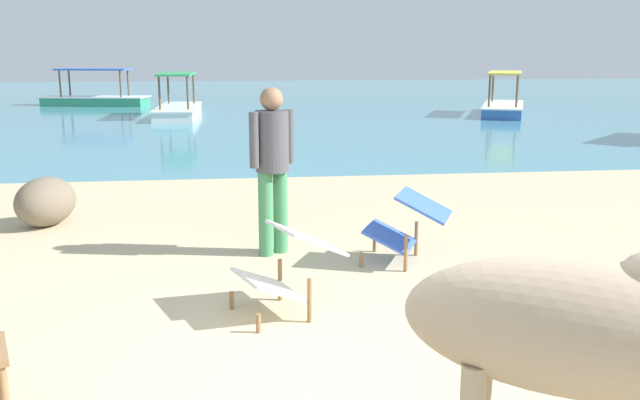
# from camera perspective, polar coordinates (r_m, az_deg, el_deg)

# --- Properties ---
(water_surface) EXTENTS (60.00, 36.00, 0.03)m
(water_surface) POSITION_cam_1_polar(r_m,az_deg,el_deg) (25.72, -5.80, 7.85)
(water_surface) COLOR teal
(water_surface) RESTS_ON ground
(cow) EXTENTS (1.99, 1.27, 1.14)m
(cow) POSITION_cam_1_polar(r_m,az_deg,el_deg) (3.35, 21.63, -9.99)
(cow) COLOR tan
(cow) RESTS_ON sand_beach
(deck_chair_near) EXTENTS (0.92, 0.81, 0.68)m
(deck_chair_near) POSITION_cam_1_polar(r_m,az_deg,el_deg) (6.50, 7.12, -1.89)
(deck_chair_near) COLOR olive
(deck_chair_near) RESTS_ON sand_beach
(deck_chair_far) EXTENTS (0.91, 0.78, 0.68)m
(deck_chair_far) POSITION_cam_1_polar(r_m,az_deg,el_deg) (5.26, -2.63, -5.25)
(deck_chair_far) COLOR olive
(deck_chair_far) RESTS_ON sand_beach
(person_standing) EXTENTS (0.44, 0.33, 1.62)m
(person_standing) POSITION_cam_1_polar(r_m,az_deg,el_deg) (6.65, -3.94, 3.45)
(person_standing) COLOR #428956
(person_standing) RESTS_ON sand_beach
(shore_rock_medium) EXTENTS (0.84, 0.96, 0.56)m
(shore_rock_medium) POSITION_cam_1_polar(r_m,az_deg,el_deg) (8.43, -21.62, -0.12)
(shore_rock_medium) COLOR #756651
(shore_rock_medium) RESTS_ON sand_beach
(boat_green) EXTENTS (3.83, 1.85, 1.29)m
(boat_green) POSITION_cam_1_polar(r_m,az_deg,el_deg) (26.06, -17.97, 8.01)
(boat_green) COLOR #338E66
(boat_green) RESTS_ON water_surface
(boat_white) EXTENTS (1.23, 3.69, 1.29)m
(boat_white) POSITION_cam_1_polar(r_m,az_deg,el_deg) (20.97, -11.58, 7.43)
(boat_white) COLOR white
(boat_white) RESTS_ON water_surface
(boat_blue) EXTENTS (2.50, 3.83, 1.29)m
(boat_blue) POSITION_cam_1_polar(r_m,az_deg,el_deg) (22.06, 14.83, 7.51)
(boat_blue) COLOR #3866B7
(boat_blue) RESTS_ON water_surface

